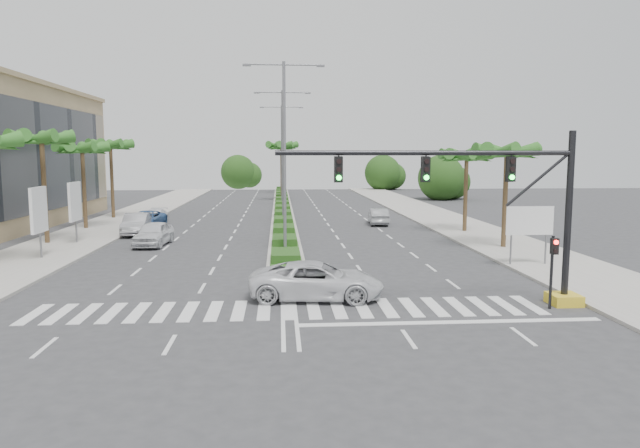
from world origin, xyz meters
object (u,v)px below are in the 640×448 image
object	(u,v)px
car_parked_d	(155,216)
car_parked_a	(154,234)
car_crossing	(317,281)
car_parked_b	(136,224)
car_parked_c	(146,219)
car_right	(378,216)

from	to	relation	value
car_parked_d	car_parked_a	bearing A→B (deg)	-79.20
car_parked_d	car_crossing	bearing A→B (deg)	-66.36
car_parked_d	car_crossing	world-z (taller)	car_crossing
car_parked_b	car_parked_a	bearing A→B (deg)	-70.99
car_parked_c	car_parked_d	world-z (taller)	car_parked_c
car_parked_b	car_right	size ratio (longest dim) A/B	1.13
car_parked_a	car_right	size ratio (longest dim) A/B	1.09
car_parked_b	car_parked_d	bearing A→B (deg)	85.79
car_parked_c	car_parked_d	size ratio (longest dim) A/B	1.16
car_parked_a	car_crossing	xyz separation A→B (m)	(10.27, -15.41, -0.02)
car_parked_d	car_parked_b	bearing A→B (deg)	-89.43
car_parked_b	car_right	world-z (taller)	car_parked_b
car_parked_c	car_right	size ratio (longest dim) A/B	1.15
car_parked_a	car_parked_b	world-z (taller)	car_parked_b
car_crossing	car_right	distance (m)	27.11
car_parked_a	car_parked_d	bearing A→B (deg)	106.06
car_parked_b	car_parked_d	world-z (taller)	car_parked_b
car_parked_a	car_parked_d	size ratio (longest dim) A/B	1.10
car_parked_a	car_parked_b	size ratio (longest dim) A/B	0.96
car_parked_b	car_parked_d	distance (m)	7.74
car_parked_b	car_parked_d	xyz separation A→B (m)	(-0.17, 7.74, -0.19)
car_parked_a	car_crossing	size ratio (longest dim) A/B	0.83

